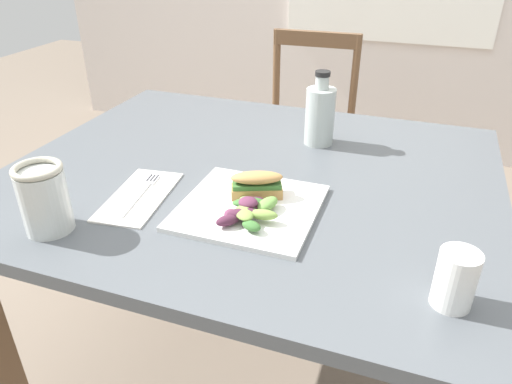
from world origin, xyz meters
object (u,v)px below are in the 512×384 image
Objects in this scene: bottle_cold_brew at (320,118)px; cup_extra_side at (455,279)px; plate_lunch at (249,207)px; fork_on_napkin at (142,191)px; mason_jar_iced_tea at (45,202)px; sandwich_half_front at (257,184)px; dining_table at (250,216)px; chair_wooden_far at (305,139)px.

bottle_cold_brew is 2.03× the size of cup_extra_side.
plate_lunch is 1.49× the size of fork_on_napkin.
mason_jar_iced_tea is at bearing -176.93° from cup_extra_side.
plate_lunch is 1.42× the size of bottle_cold_brew.
fork_on_napkin is (-0.25, -0.06, -0.03)m from sandwich_half_front.
mason_jar_iced_tea is 0.73m from cup_extra_side.
sandwich_half_front reaches higher than dining_table.
cup_extra_side is at bearing -58.17° from bottle_cold_brew.
dining_table is at bearing 116.35° from sandwich_half_front.
chair_wooden_far is 1.13m from fork_on_napkin.
mason_jar_iced_tea is at bearing -98.38° from chair_wooden_far.
cup_extra_side is at bearing -12.72° from fork_on_napkin.
bottle_cold_brew is at bearing 82.07° from plate_lunch.
chair_wooden_far is at bearing 98.26° from sandwich_half_front.
dining_table is 1.31× the size of chair_wooden_far.
chair_wooden_far reaches higher than plate_lunch.
cup_extra_side is (0.45, -0.32, 0.17)m from dining_table.
plate_lunch is at bearing -70.05° from dining_table.
cup_extra_side is at bearing -22.08° from plate_lunch.
fork_on_napkin is 1.94× the size of cup_extra_side.
fork_on_napkin is 1.37× the size of mason_jar_iced_tea.
sandwich_half_front is 0.35m from bottle_cold_brew.
fork_on_napkin is at bearing -166.78° from sandwich_half_front.
chair_wooden_far reaches higher than cup_extra_side.
plate_lunch is (0.06, -0.16, 0.13)m from dining_table.
bottle_cold_brew reaches higher than mason_jar_iced_tea.
plate_lunch is (0.15, -1.07, 0.30)m from chair_wooden_far.
fork_on_napkin is 0.65m from cup_extra_side.
plate_lunch is 2.04× the size of mason_jar_iced_tea.
plate_lunch reaches higher than fork_on_napkin.
chair_wooden_far is 4.47× the size of bottle_cold_brew.
sandwich_half_front is 0.44m from cup_extra_side.
fork_on_napkin is (-0.10, -1.09, 0.30)m from chair_wooden_far.
dining_table is 5.87× the size of bottle_cold_brew.
mason_jar_iced_tea is at bearing -144.48° from sandwich_half_front.
fork_on_napkin reaches higher than dining_table.
fork_on_napkin is 0.50m from bottle_cold_brew.
bottle_cold_brew reaches higher than chair_wooden_far.
plate_lunch is 2.35× the size of sandwich_half_front.
plate_lunch is at bearing -82.10° from chair_wooden_far.
bottle_cold_brew is at bearing 62.79° from dining_table.
chair_wooden_far is 4.68× the size of fork_on_napkin.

